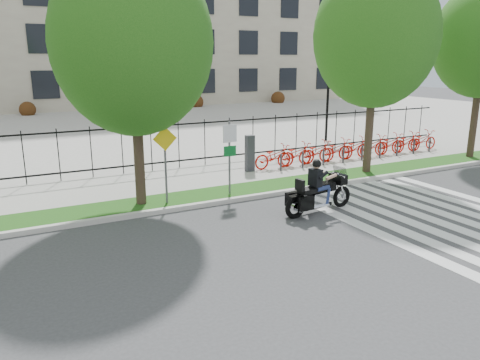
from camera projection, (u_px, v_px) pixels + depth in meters
name	position (u px, v px, depth m)	size (l,w,h in m)	color
ground	(305.00, 243.00, 12.17)	(120.00, 120.00, 0.00)	#3A3A3D
curb	(234.00, 200.00, 15.66)	(60.00, 0.20, 0.15)	beige
grass_verge	(223.00, 194.00, 16.39)	(60.00, 1.50, 0.15)	#1E5014
sidewalk	(195.00, 178.00, 18.53)	(60.00, 3.50, 0.15)	gray
plaza	(102.00, 125.00, 33.57)	(80.00, 34.00, 0.10)	gray
crosswalk_stripes	(434.00, 215.00, 14.34)	(5.70, 8.00, 0.01)	silver
iron_fence	(179.00, 144.00, 19.76)	(30.00, 0.06, 2.00)	black
office_building	(54.00, 6.00, 48.14)	(60.00, 21.90, 20.15)	#A39683
lamp_post_right	(328.00, 86.00, 26.15)	(1.06, 0.70, 4.25)	black
street_tree_1	(133.00, 43.00, 13.82)	(4.81, 4.81, 7.74)	#32221B
street_tree_2	(376.00, 36.00, 18.01)	(4.81, 4.81, 8.13)	#32221B
bike_share_station	(354.00, 148.00, 21.72)	(11.13, 0.87, 1.50)	#2D2D33
sign_pole_regulatory	(230.00, 148.00, 15.70)	(0.50, 0.09, 2.50)	#59595B
sign_pole_warning	(165.00, 155.00, 14.68)	(0.78, 0.09, 2.49)	#59595B
motorcycle_rider	(319.00, 191.00, 14.45)	(2.68, 0.88, 2.07)	black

